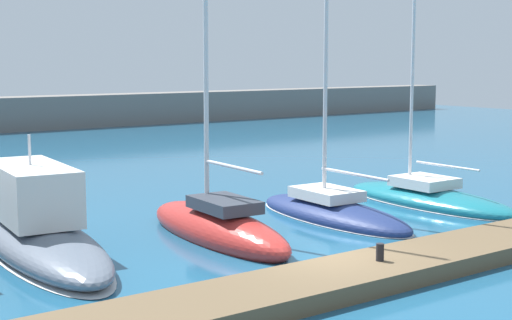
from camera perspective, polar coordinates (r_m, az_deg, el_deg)
ground_plane at (r=20.09m, az=5.28°, el=-8.20°), size 120.00×120.00×0.00m
dock_pier at (r=19.11m, az=7.91°, el=-8.35°), size 26.61×2.31×0.45m
motorboat_slate_second at (r=22.86m, az=-16.02°, el=-4.77°), size 3.64×10.53×3.55m
sailboat_red_third at (r=23.46m, az=-2.91°, el=-4.91°), size 2.47×7.56×12.84m
sailboat_navy_fourth at (r=26.50m, az=5.69°, el=-3.82°), size 2.73×7.47×13.29m
sailboat_teal_fifth at (r=29.73m, az=12.65°, el=-2.71°), size 2.77×8.02×14.70m
dock_bollard at (r=19.41m, az=9.19°, el=-6.77°), size 0.20×0.20×0.44m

